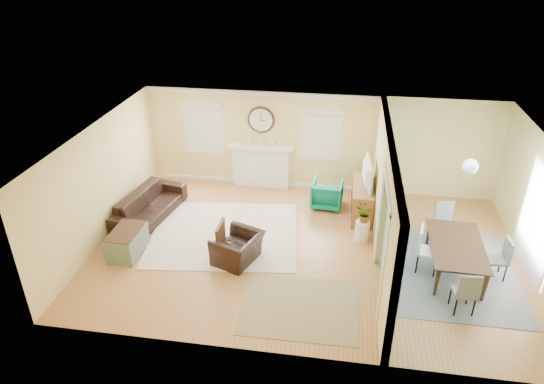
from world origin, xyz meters
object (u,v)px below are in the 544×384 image
object	(u,v)px
eames_chair	(238,248)
dining_table	(456,258)
credenza	(362,200)
green_chair	(327,194)
sofa	(150,205)

from	to	relation	value
eames_chair	dining_table	world-z (taller)	dining_table
credenza	green_chair	bearing A→B (deg)	161.55
sofa	eames_chair	bearing A→B (deg)	-110.91
sofa	green_chair	xyz separation A→B (m)	(4.18, 1.18, 0.02)
eames_chair	credenza	xyz separation A→B (m)	(2.55, 2.34, 0.09)
eames_chair	green_chair	xyz separation A→B (m)	(1.70, 2.63, 0.03)
dining_table	green_chair	bearing A→B (deg)	51.32
eames_chair	green_chair	world-z (taller)	green_chair
green_chair	dining_table	size ratio (longest dim) A/B	0.41
eames_chair	sofa	bearing A→B (deg)	-99.85
eames_chair	green_chair	bearing A→B (deg)	167.59
eames_chair	credenza	bearing A→B (deg)	153.00
eames_chair	dining_table	xyz separation A→B (m)	(4.39, 0.31, 0.02)
eames_chair	dining_table	size ratio (longest dim) A/B	0.52
credenza	dining_table	size ratio (longest dim) A/B	0.79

